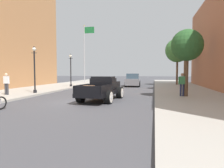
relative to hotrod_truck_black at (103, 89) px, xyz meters
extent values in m
plane|color=#47474C|center=(-1.05, -1.41, -0.75)|extent=(140.00, 140.00, 0.00)
cube|color=#ADA89E|center=(6.20, -1.41, -0.68)|extent=(5.50, 64.00, 0.15)
cube|color=black|center=(-0.02, -0.24, -0.21)|extent=(2.18, 5.03, 0.24)
cube|color=black|center=(0.01, 0.11, 0.31)|extent=(1.65, 1.23, 0.80)
cube|color=black|center=(0.01, 0.06, 0.77)|extent=(1.51, 1.06, 0.12)
cube|color=#3D4C5B|center=(0.06, 0.67, 0.47)|extent=(1.32, 0.15, 0.44)
cube|color=black|center=(0.12, 1.40, 0.17)|extent=(1.44, 1.61, 0.52)
cube|color=silver|center=(0.19, 2.20, 0.15)|extent=(0.69, 0.16, 0.47)
cube|color=black|center=(-0.14, -1.64, -0.07)|extent=(1.86, 2.24, 0.04)
cube|color=black|center=(-0.95, -1.57, 0.15)|extent=(0.26, 2.10, 0.44)
cube|color=black|center=(0.67, -1.71, 0.15)|extent=(0.26, 2.10, 0.44)
cube|color=black|center=(-0.23, -2.64, 0.15)|extent=(1.62, 0.22, 0.44)
cube|color=black|center=(-0.05, -0.63, 0.15)|extent=(1.62, 0.22, 0.44)
cylinder|color=black|center=(-0.80, 1.18, -0.35)|extent=(0.43, 0.83, 0.80)
cylinder|color=silver|center=(-0.98, 1.19, -0.35)|extent=(0.07, 0.65, 0.66)
cylinder|color=silver|center=(-0.99, 1.19, -0.35)|extent=(0.04, 0.24, 0.24)
cylinder|color=black|center=(0.99, 1.02, -0.35)|extent=(0.43, 0.83, 0.80)
cylinder|color=silver|center=(1.18, 1.01, -0.35)|extent=(0.07, 0.65, 0.66)
cylinder|color=silver|center=(1.19, 1.00, -0.35)|extent=(0.04, 0.24, 0.24)
cylinder|color=black|center=(-1.03, -1.51, -0.35)|extent=(0.43, 0.83, 0.80)
cylinder|color=silver|center=(-1.21, -1.49, -0.35)|extent=(0.07, 0.65, 0.66)
cylinder|color=silver|center=(-1.22, -1.49, -0.35)|extent=(0.04, 0.24, 0.24)
cylinder|color=black|center=(0.76, -1.66, -0.35)|extent=(0.43, 0.83, 0.80)
cylinder|color=silver|center=(0.94, -1.68, -0.35)|extent=(0.07, 0.65, 0.66)
cylinder|color=silver|center=(0.95, -1.68, -0.35)|extent=(0.04, 0.24, 0.24)
cube|color=brown|center=(-0.35, -1.97, 0.15)|extent=(0.64, 0.49, 0.40)
cube|color=#3D2D1E|center=(-0.35, -1.97, 0.15)|extent=(0.62, 0.10, 0.42)
cube|color=gray|center=(0.11, -1.36, 0.09)|extent=(0.45, 0.33, 0.28)
torus|color=black|center=(-4.15, -4.54, -0.42)|extent=(0.22, 0.67, 0.67)
cube|color=slate|center=(0.69, 13.11, -0.14)|extent=(1.94, 4.38, 0.80)
cube|color=#384C5B|center=(0.70, 12.96, 0.58)|extent=(1.62, 2.08, 0.64)
cylinder|color=black|center=(-0.20, 14.36, -0.42)|extent=(0.25, 0.67, 0.66)
cylinder|color=black|center=(1.45, 14.44, -0.42)|extent=(0.25, 0.67, 0.66)
cylinder|color=black|center=(-0.06, 11.78, -0.42)|extent=(0.25, 0.67, 0.66)
cylinder|color=black|center=(1.58, 11.87, -0.42)|extent=(0.25, 0.67, 0.66)
cylinder|color=#333338|center=(-7.67, 0.15, -0.17)|extent=(0.14, 0.14, 0.86)
cylinder|color=#333338|center=(-7.49, 0.15, -0.17)|extent=(0.14, 0.14, 0.86)
cube|color=silver|center=(-7.58, 0.15, 0.54)|extent=(0.36, 0.22, 0.56)
cylinder|color=silver|center=(-7.80, 0.15, 0.51)|extent=(0.09, 0.09, 0.54)
cylinder|color=silver|center=(-7.36, 0.15, 0.51)|extent=(0.09, 0.09, 0.54)
sphere|color=beige|center=(-7.58, 0.15, 0.94)|extent=(0.22, 0.22, 0.22)
cylinder|color=#232847|center=(5.28, 1.96, -0.17)|extent=(0.14, 0.14, 0.86)
cylinder|color=#232847|center=(5.46, 1.96, -0.17)|extent=(0.14, 0.14, 0.86)
cube|color=#387A47|center=(5.37, 1.96, 0.54)|extent=(0.36, 0.22, 0.56)
cylinder|color=#387A47|center=(5.15, 1.96, 0.51)|extent=(0.09, 0.09, 0.54)
cylinder|color=#387A47|center=(5.59, 1.96, 0.51)|extent=(0.09, 0.09, 0.54)
sphere|color=#9E7051|center=(5.37, 1.96, 0.94)|extent=(0.22, 0.22, 0.22)
cylinder|color=black|center=(-6.27, 1.86, -0.48)|extent=(0.28, 0.28, 0.24)
cylinder|color=black|center=(-6.27, 1.86, 1.24)|extent=(0.12, 0.12, 3.20)
cylinder|color=black|center=(-6.27, 1.86, 2.69)|extent=(0.50, 0.04, 0.04)
sphere|color=silver|center=(-6.27, 1.86, 3.00)|extent=(0.32, 0.32, 0.32)
cone|color=black|center=(-6.27, 1.86, 3.18)|extent=(0.24, 0.24, 0.14)
cylinder|color=black|center=(-6.25, 9.33, -0.48)|extent=(0.28, 0.28, 0.24)
cylinder|color=black|center=(-6.25, 9.33, 1.24)|extent=(0.12, 0.12, 3.20)
cylinder|color=black|center=(-6.25, 9.33, 2.69)|extent=(0.50, 0.04, 0.04)
sphere|color=silver|center=(-6.25, 9.33, 3.00)|extent=(0.32, 0.32, 0.32)
cone|color=black|center=(-6.25, 9.33, 3.18)|extent=(0.24, 0.24, 0.14)
cylinder|color=#B2B2B7|center=(-7.68, 18.28, 3.90)|extent=(0.12, 0.12, 9.00)
sphere|color=gold|center=(-7.68, 18.28, 8.48)|extent=(0.16, 0.16, 0.16)
cube|color=#196633|center=(-6.82, 18.28, 7.75)|extent=(1.60, 0.03, 1.00)
cylinder|color=brown|center=(5.65, 1.96, 0.79)|extent=(0.26, 0.26, 2.79)
sphere|color=#285628|center=(5.65, 1.96, 3.02)|extent=(2.23, 2.23, 2.23)
cylinder|color=brown|center=(6.41, 8.09, 1.12)|extent=(0.26, 0.26, 3.44)
sphere|color=#ADA893|center=(6.41, 8.09, 3.71)|extent=(2.33, 2.33, 2.33)
cylinder|color=brown|center=(6.41, 15.45, 1.09)|extent=(0.26, 0.26, 3.39)
sphere|color=#3D7538|center=(6.41, 15.45, 3.99)|extent=(3.21, 3.21, 3.21)
camera|label=1|loc=(3.41, -13.45, 1.17)|focal=32.96mm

